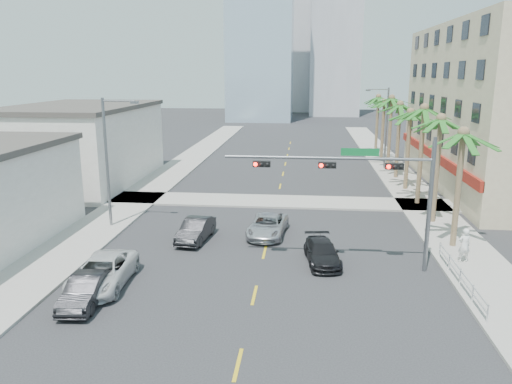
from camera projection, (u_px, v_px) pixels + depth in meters
The scene contains 25 objects.
ground at pixel (244, 337), 20.60m from camera, with size 260.00×260.00×0.00m, color #262628.
sidewalk_right at pixel (429, 212), 38.76m from camera, with size 4.00×120.00×0.15m, color gray.
sidewalk_left at pixel (130, 204), 41.09m from camera, with size 4.00×120.00×0.15m, color gray.
sidewalk_cross at pixel (276, 201), 41.86m from camera, with size 80.00×4.00×0.15m, color gray.
building_left_far at pixel (81, 146), 48.72m from camera, with size 11.00×18.00×7.20m, color beige.
tower_far_left at pixel (261, 8), 107.61m from camera, with size 14.00×14.00×48.00m, color #99B2C6.
tower_far_center at pixel (289, 33), 136.84m from camera, with size 16.00×16.00×42.00m, color #ADADB2.
traffic_signal_mast at pixel (370, 180), 26.54m from camera, with size 11.12×0.54×7.20m.
palm_tree_0 at pixel (463, 134), 29.42m from camera, with size 4.80×4.80×7.80m.
palm_tree_1 at pixel (441, 120), 34.37m from camera, with size 4.80×4.80×8.16m.
palm_tree_2 at pixel (424, 109), 39.31m from camera, with size 4.80×4.80×8.52m.
palm_tree_3 at pixel (410, 113), 44.51m from camera, with size 4.80×4.80×7.80m.
palm_tree_4 at pixel (400, 105), 49.45m from camera, with size 4.80×4.80×8.16m.
palm_tree_5 at pixel (392, 99), 54.40m from camera, with size 4.80×4.80×8.52m.
palm_tree_6 at pixel (384, 103), 59.59m from camera, with size 4.80×4.80×7.80m.
palm_tree_7 at pixel (378, 97), 64.54m from camera, with size 4.80×4.80×8.16m.
streetlight_left at pixel (109, 156), 34.01m from camera, with size 2.55×0.25×9.00m.
streetlight_right at pixel (385, 124), 55.10m from camera, with size 2.55×0.25×9.00m.
guardrail at pixel (460, 275), 25.25m from camera, with size 0.08×8.08×1.00m.
car_parked_mid at pixel (86, 290), 23.41m from camera, with size 1.45×4.17×1.37m, color black.
car_parked_far at pixel (103, 272), 25.34m from camera, with size 2.51×5.45×1.51m, color silver.
car_lane_left at pixel (196, 230), 32.29m from camera, with size 1.51×4.33×1.43m, color black.
car_lane_center at pixel (268, 225), 33.28m from camera, with size 2.28×4.94×1.37m, color silver.
car_lane_right at pixel (322, 252), 28.48m from camera, with size 1.76×4.33×1.26m, color black.
pedestrian at pixel (464, 245), 28.16m from camera, with size 0.72×0.47×1.97m, color white.
Camera 1 is at (2.33, -18.47, 10.68)m, focal length 35.00 mm.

